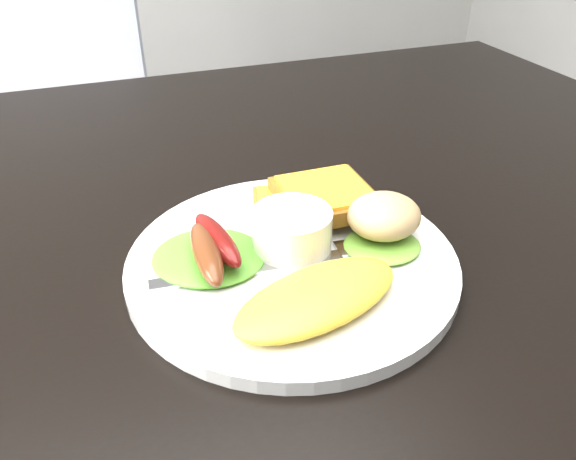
# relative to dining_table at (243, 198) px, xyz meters

# --- Properties ---
(dining_table) EXTENTS (1.20, 0.80, 0.04)m
(dining_table) POSITION_rel_dining_table_xyz_m (0.00, 0.00, 0.00)
(dining_table) COLOR black
(dining_table) RESTS_ON ground
(dining_chair) EXTENTS (0.54, 0.54, 0.05)m
(dining_chair) POSITION_rel_dining_table_xyz_m (-0.18, 0.95, -0.28)
(dining_chair) COLOR #AD7A53
(dining_chair) RESTS_ON ground
(plate) EXTENTS (0.28, 0.28, 0.01)m
(plate) POSITION_rel_dining_table_xyz_m (-0.00, -0.16, 0.03)
(plate) COLOR white
(plate) RESTS_ON dining_table
(lettuce_left) EXTENTS (0.12, 0.12, 0.01)m
(lettuce_left) POSITION_rel_dining_table_xyz_m (-0.07, -0.15, 0.04)
(lettuce_left) COLOR #388218
(lettuce_left) RESTS_ON plate
(lettuce_right) EXTENTS (0.08, 0.07, 0.01)m
(lettuce_right) POSITION_rel_dining_table_xyz_m (0.07, -0.18, 0.04)
(lettuce_right) COLOR #639B27
(lettuce_right) RESTS_ON plate
(omelette) EXTENTS (0.15, 0.10, 0.02)m
(omelette) POSITION_rel_dining_table_xyz_m (-0.01, -0.23, 0.04)
(omelette) COLOR #FFF536
(omelette) RESTS_ON plate
(sausage_a) EXTENTS (0.02, 0.09, 0.02)m
(sausage_a) POSITION_rel_dining_table_xyz_m (-0.08, -0.16, 0.05)
(sausage_a) COLOR brown
(sausage_a) RESTS_ON lettuce_left
(sausage_b) EXTENTS (0.03, 0.09, 0.02)m
(sausage_b) POSITION_rel_dining_table_xyz_m (-0.06, -0.15, 0.05)
(sausage_b) COLOR maroon
(sausage_b) RESTS_ON lettuce_left
(ramekin) EXTENTS (0.07, 0.07, 0.04)m
(ramekin) POSITION_rel_dining_table_xyz_m (-0.00, -0.16, 0.05)
(ramekin) COLOR white
(ramekin) RESTS_ON plate
(toast_a) EXTENTS (0.08, 0.08, 0.01)m
(toast_a) POSITION_rel_dining_table_xyz_m (0.02, -0.10, 0.04)
(toast_a) COLOR olive
(toast_a) RESTS_ON plate
(toast_b) EXTENTS (0.09, 0.09, 0.01)m
(toast_b) POSITION_rel_dining_table_xyz_m (0.05, -0.11, 0.05)
(toast_b) COLOR #974718
(toast_b) RESTS_ON toast_a
(potato_salad) EXTENTS (0.08, 0.08, 0.04)m
(potato_salad) POSITION_rel_dining_table_xyz_m (0.08, -0.17, 0.06)
(potato_salad) COLOR #C8B68F
(potato_salad) RESTS_ON lettuce_right
(fork) EXTENTS (0.16, 0.03, 0.00)m
(fork) POSITION_rel_dining_table_xyz_m (-0.05, -0.17, 0.03)
(fork) COLOR #ADAFB7
(fork) RESTS_ON plate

